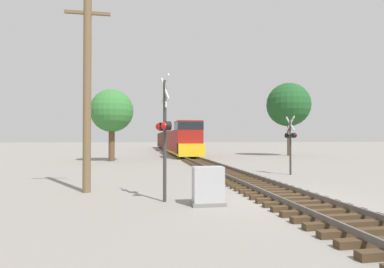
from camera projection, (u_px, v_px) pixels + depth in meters
ground_plane at (288, 200)px, 10.53m from camera, size 400.00×400.00×0.00m
rail_track_bed at (288, 196)px, 10.53m from camera, size 2.60×160.00×0.31m
freight_train at (171, 141)px, 54.76m from camera, size 2.86×48.84×4.20m
crossing_signal_near at (164, 130)px, 10.32m from camera, size 0.50×1.01×4.36m
crossing_signal_far at (291, 139)px, 18.14m from camera, size 0.39×1.01×3.55m
relay_cabinet at (208, 186)px, 9.72m from camera, size 1.08×0.60×1.26m
utility_pole at (87, 92)px, 12.17m from camera, size 1.80×0.32×7.92m
tree_far_right at (112, 111)px, 29.44m from camera, size 4.20×4.20×7.06m
tree_mid_background at (288, 105)px, 39.21m from camera, size 5.68×5.68×9.52m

